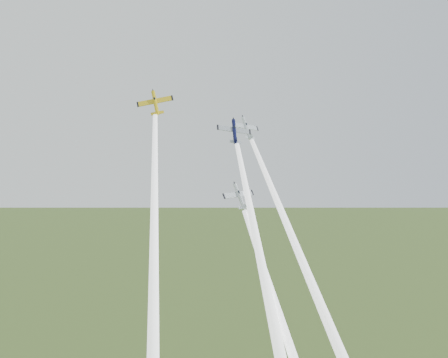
% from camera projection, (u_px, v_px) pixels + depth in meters
% --- Properties ---
extents(plane_yellow, '(8.04, 6.29, 8.19)m').
position_uv_depth(plane_yellow, '(155.00, 103.00, 113.48)').
color(plane_yellow, gold).
extents(smoke_trail_yellow, '(9.02, 39.71, 60.16)m').
position_uv_depth(smoke_trail_yellow, '(154.00, 283.00, 94.49)').
color(smoke_trail_yellow, white).
extents(plane_navy, '(8.09, 5.21, 7.68)m').
position_uv_depth(plane_navy, '(234.00, 131.00, 115.34)').
color(plane_navy, '#0C0E35').
extents(smoke_trail_navy, '(3.69, 34.64, 51.95)m').
position_uv_depth(smoke_trail_navy, '(266.00, 285.00, 99.48)').
color(smoke_trail_navy, white).
extents(plane_silver_right, '(7.88, 7.31, 7.25)m').
position_uv_depth(plane_silver_right, '(247.00, 128.00, 120.87)').
color(plane_silver_right, silver).
extents(smoke_trail_silver_right, '(16.63, 35.69, 56.61)m').
position_uv_depth(smoke_trail_silver_right, '(312.00, 284.00, 106.86)').
color(smoke_trail_silver_right, white).
extents(plane_silver_low, '(8.21, 6.19, 6.80)m').
position_uv_depth(plane_silver_low, '(240.00, 196.00, 108.53)').
color(plane_silver_low, silver).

